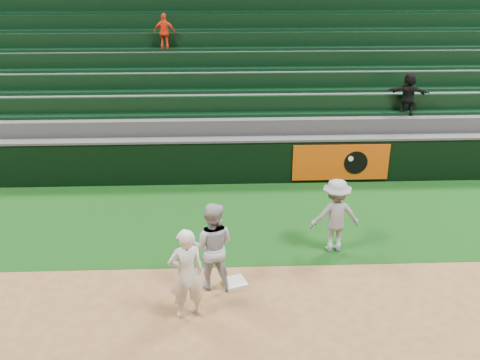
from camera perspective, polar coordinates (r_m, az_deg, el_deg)
name	(u,v)px	position (r m, az deg, el deg)	size (l,w,h in m)	color
ground	(235,294)	(10.11, -0.49, -12.03)	(70.00, 70.00, 0.00)	brown
foul_grass	(231,219)	(12.67, -0.93, -4.14)	(36.00, 4.20, 0.01)	#0C330D
first_base	(235,283)	(10.31, -0.53, -10.93)	(0.40, 0.40, 0.09)	white
first_baseman	(186,274)	(9.17, -5.75, -9.91)	(0.61, 0.40, 1.68)	silver
baserunner	(212,246)	(9.88, -2.97, -7.04)	(0.83, 0.65, 1.72)	#AAABB5
base_coach	(335,216)	(11.23, 10.13, -3.75)	(1.03, 0.59, 1.60)	gray
field_wall	(230,160)	(14.42, -1.06, 2.11)	(36.00, 0.45, 1.25)	black
stadium_seating	(226,88)	(17.71, -1.45, 9.77)	(36.00, 5.95, 5.60)	#39393B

